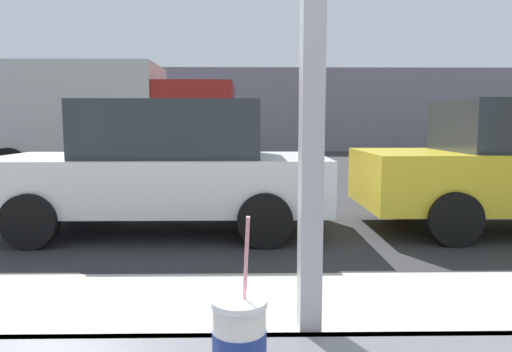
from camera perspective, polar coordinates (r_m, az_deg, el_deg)
name	(u,v)px	position (r m, az deg, el deg)	size (l,w,h in m)	color
ground_plane	(256,196)	(9.10, -0.03, -2.47)	(60.00, 60.00, 0.00)	#2D2D30
building_facade_far	(251,110)	(23.67, -0.60, 8.12)	(28.00, 1.20, 4.13)	gray
soda_cup_left	(239,341)	(0.90, -2.06, -19.67)	(0.10, 0.10, 0.32)	silver
parked_car_white	(166,166)	(6.23, -11.08, 1.23)	(4.31, 2.01, 1.71)	silver
box_truck	(96,119)	(11.63, -19.17, 6.71)	(6.30, 2.44, 2.77)	beige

